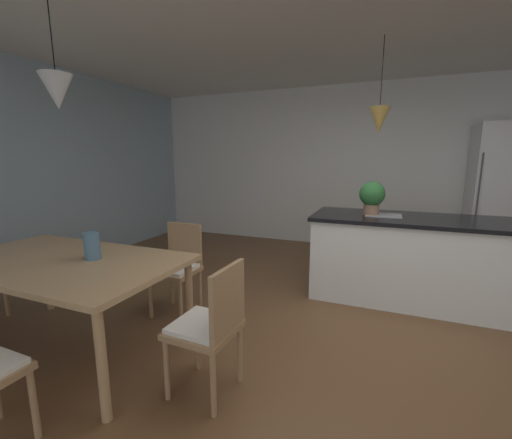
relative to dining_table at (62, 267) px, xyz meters
The scene contains 12 objects.
ground_plane 2.41m from the dining_table, 22.12° to the left, with size 10.00×8.40×0.04m, color brown.
wall_back_kitchen 4.69m from the dining_table, 62.67° to the left, with size 10.00×0.12×2.70m, color white.
window_wall_left_glazing 2.22m from the dining_table, 155.79° to the left, with size 0.06×8.40×2.70m, color #9EB7C6.
dining_table is the anchor object (origin of this frame).
chair_kitchen_end 1.31m from the dining_table, ahead, with size 0.42×0.42×0.87m.
chair_far_right 1.00m from the dining_table, 65.07° to the left, with size 0.40×0.40×0.87m.
kitchen_island 3.25m from the dining_table, 39.05° to the left, with size 2.01×0.86×0.91m.
refrigerator 5.24m from the dining_table, 45.42° to the left, with size 0.68×0.67×1.97m.
pendant_over_table 1.29m from the dining_table, 71.92° to the left, with size 0.22×0.22×0.85m.
pendant_over_island_main 3.19m from the dining_table, 43.82° to the left, with size 0.21×0.21×0.94m.
potted_plant_on_island 2.97m from the dining_table, 44.08° to the left, with size 0.27×0.27×0.36m.
vase_on_dining_table 0.30m from the dining_table, 22.73° to the left, with size 0.12×0.12×0.21m.
Camera 1 is at (0.13, -2.50, 1.50)m, focal length 22.78 mm.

